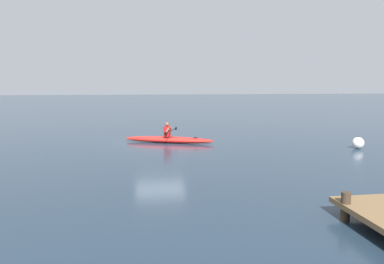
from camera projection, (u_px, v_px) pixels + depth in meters
The scene contains 4 objects.
ground_plane at pixel (160, 143), 17.99m from camera, with size 160.00×160.00×0.00m, color #1E2D3D.
kayak at pixel (169, 140), 17.96m from camera, with size 4.54×2.20×0.32m.
kayaker at pixel (168, 131), 17.91m from camera, with size 0.87×2.22×0.72m.
mooring_buoy_orange_mid at pixel (358, 143), 16.34m from camera, with size 0.53×0.53×0.57m.
Camera 1 is at (0.91, 17.81, 2.97)m, focal length 33.23 mm.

